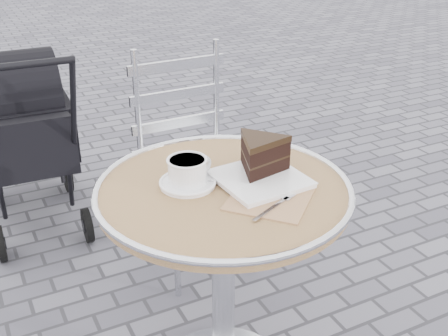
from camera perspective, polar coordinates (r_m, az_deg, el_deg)
name	(u,v)px	position (r m, az deg, el deg)	size (l,w,h in m)	color
cafe_table	(223,237)	(1.64, -0.06, -7.04)	(0.72, 0.72, 0.74)	silver
cappuccino_set	(188,173)	(1.55, -3.67, -0.55)	(0.18, 0.15, 0.08)	white
cake_plate_set	(261,160)	(1.58, 3.76, 0.80)	(0.30, 0.38, 0.12)	#A8795C
bistro_chair	(187,133)	(2.31, -3.81, 3.53)	(0.42, 0.42, 0.92)	silver
baby_stroller	(25,139)	(2.80, -19.53, 2.80)	(0.46, 0.91, 0.93)	black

